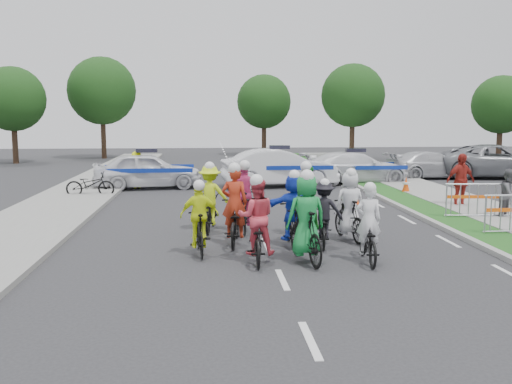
{
  "coord_description": "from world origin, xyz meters",
  "views": [
    {
      "loc": [
        -1.41,
        -10.61,
        3.16
      ],
      "look_at": [
        -0.12,
        4.58,
        1.1
      ],
      "focal_mm": 40.0,
      "sensor_mm": 36.0,
      "label": 1
    }
  ],
  "objects": [
    {
      "name": "ground",
      "position": [
        0.0,
        0.0,
        0.0
      ],
      "size": [
        90.0,
        90.0,
        0.0
      ],
      "primitive_type": "plane",
      "color": "#28282B",
      "rests_on": "ground"
    },
    {
      "name": "curb_right",
      "position": [
        5.1,
        5.0,
        0.06
      ],
      "size": [
        0.2,
        60.0,
        0.12
      ],
      "primitive_type": "cube",
      "color": "gray",
      "rests_on": "ground"
    },
    {
      "name": "grass_strip",
      "position": [
        5.8,
        5.0,
        0.06
      ],
      "size": [
        1.2,
        60.0,
        0.11
      ],
      "primitive_type": "cube",
      "color": "#1A4F19",
      "rests_on": "ground"
    },
    {
      "name": "sidewalk_left",
      "position": [
        -6.5,
        5.0,
        0.07
      ],
      "size": [
        3.0,
        60.0,
        0.13
      ],
      "primitive_type": "cube",
      "color": "gray",
      "rests_on": "ground"
    },
    {
      "name": "rider_0",
      "position": [
        2.01,
        1.19,
        0.58
      ],
      "size": [
        0.74,
        1.77,
        1.76
      ],
      "rotation": [
        0.0,
        0.0,
        3.06
      ],
      "color": "black",
      "rests_on": "ground"
    },
    {
      "name": "rider_1",
      "position": [
        0.67,
        1.27,
        0.78
      ],
      "size": [
        0.94,
        2.0,
        2.03
      ],
      "rotation": [
        0.0,
        0.0,
        3.32
      ],
      "color": "black",
      "rests_on": "ground"
    },
    {
      "name": "rider_2",
      "position": [
        -0.39,
        1.4,
        0.71
      ],
      "size": [
        0.82,
        1.91,
        1.93
      ],
      "rotation": [
        0.0,
        0.0,
        3.11
      ],
      "color": "black",
      "rests_on": "ground"
    },
    {
      "name": "rider_3",
      "position": [
        -1.61,
        2.15,
        0.67
      ],
      "size": [
        0.9,
        1.68,
        1.73
      ],
      "rotation": [
        0.0,
        0.0,
        3.23
      ],
      "color": "black",
      "rests_on": "ground"
    },
    {
      "name": "rider_4",
      "position": [
        1.37,
        2.79,
        0.65
      ],
      "size": [
        1.0,
        1.7,
        1.66
      ],
      "rotation": [
        0.0,
        0.0,
        2.96
      ],
      "color": "black",
      "rests_on": "ground"
    },
    {
      "name": "rider_5",
      "position": [
        0.64,
        2.8,
        0.79
      ],
      "size": [
        1.52,
        1.81,
        1.87
      ],
      "rotation": [
        0.0,
        0.0,
        3.22
      ],
      "color": "black",
      "rests_on": "ground"
    },
    {
      "name": "rider_6",
      "position": [
        -0.77,
        3.14,
        0.67
      ],
      "size": [
        0.91,
        2.05,
        2.03
      ],
      "rotation": [
        0.0,
        0.0,
        3.03
      ],
      "color": "black",
      "rests_on": "ground"
    },
    {
      "name": "rider_7",
      "position": [
        2.14,
        3.34,
        0.72
      ],
      "size": [
        0.85,
        1.82,
        1.85
      ],
      "rotation": [
        0.0,
        0.0,
        3.32
      ],
      "color": "black",
      "rests_on": "ground"
    },
    {
      "name": "rider_8",
      "position": [
        1.13,
        4.03,
        0.73
      ],
      "size": [
        0.85,
        1.97,
        1.98
      ],
      "rotation": [
        0.0,
        0.0,
        3.18
      ],
      "color": "black",
      "rests_on": "ground"
    },
    {
      "name": "rider_9",
      "position": [
        -0.43,
        4.65,
        0.75
      ],
      "size": [
        1.01,
        1.9,
        1.97
      ],
      "rotation": [
        0.0,
        0.0,
        3.09
      ],
      "color": "black",
      "rests_on": "ground"
    },
    {
      "name": "rider_10",
      "position": [
        -1.37,
        4.85,
        0.74
      ],
      "size": [
        1.13,
        1.94,
        1.92
      ],
      "rotation": [
        0.0,
        0.0,
        3.02
      ],
      "color": "black",
      "rests_on": "ground"
    },
    {
      "name": "police_car_0",
      "position": [
        -4.03,
        14.26,
        0.79
      ],
      "size": [
        4.82,
        2.45,
        1.57
      ],
      "primitive_type": "imported",
      "rotation": [
        0.0,
        0.0,
        1.7
      ],
      "color": "silver",
      "rests_on": "ground"
    },
    {
      "name": "police_car_1",
      "position": [
        1.75,
        14.4,
        0.84
      ],
      "size": [
        5.27,
        2.42,
        1.67
      ],
      "primitive_type": "imported",
      "rotation": [
        0.0,
        0.0,
        1.7
      ],
      "color": "silver",
      "rests_on": "ground"
    },
    {
      "name": "police_car_2",
      "position": [
        5.46,
        15.43,
        0.73
      ],
      "size": [
        5.25,
        2.64,
        1.46
      ],
      "primitive_type": "imported",
      "rotation": [
        0.0,
        0.0,
        1.69
      ],
      "color": "silver",
      "rests_on": "ground"
    },
    {
      "name": "civilian_sedan",
      "position": [
        9.78,
        17.1,
        0.67
      ],
      "size": [
        4.87,
        2.56,
        1.35
      ],
      "primitive_type": "imported",
      "rotation": [
        0.0,
        0.0,
        1.72
      ],
      "color": "silver",
      "rests_on": "ground"
    },
    {
      "name": "civilian_suv",
      "position": [
        13.18,
        17.01,
        0.85
      ],
      "size": [
        6.43,
        3.67,
        1.69
      ],
      "primitive_type": "imported",
      "rotation": [
        0.0,
        0.0,
        1.42
      ],
      "color": "gray",
      "rests_on": "ground"
    },
    {
      "name": "spectator_1",
      "position": [
        7.62,
        5.64,
        0.78
      ],
      "size": [
        0.97,
        0.94,
        1.57
      ],
      "primitive_type": "imported",
      "rotation": [
        0.0,
        0.0,
        0.67
      ],
      "color": "#545459",
      "rests_on": "ground"
    },
    {
      "name": "spectator_2",
      "position": [
        7.16,
        8.0,
        0.94
      ],
      "size": [
        1.17,
        0.71,
        1.87
      ],
      "primitive_type": "imported",
      "rotation": [
        0.0,
        0.0,
        0.24
      ],
      "color": "maroon",
      "rests_on": "ground"
    },
    {
      "name": "marshal_hiviz",
      "position": [
        -4.49,
        14.34,
        0.8
      ],
      "size": [
        1.07,
        0.67,
        1.6
      ],
      "primitive_type": "imported",
      "rotation": [
        0.0,
        0.0,
        3.07
      ],
      "color": "#CFDE0B",
      "rests_on": "ground"
    },
    {
      "name": "barrier_2",
      "position": [
        6.7,
        5.77,
        0.56
      ],
      "size": [
        2.03,
        0.66,
        1.12
      ],
      "primitive_type": null,
      "rotation": [
        0.0,
        0.0,
        -0.08
      ],
      "color": "#A5A8AD",
      "rests_on": "ground"
    },
    {
      "name": "cone_0",
      "position": [
        3.81,
        9.23,
        0.34
      ],
      "size": [
        0.4,
        0.4,
        0.7
      ],
      "color": "#F24C0C",
      "rests_on": "ground"
    },
    {
      "name": "cone_1",
      "position": [
        6.52,
        11.52,
        0.34
      ],
      "size": [
        0.4,
        0.4,
        0.7
      ],
      "color": "#F24C0C",
      "rests_on": "ground"
    },
    {
      "name": "parked_bike",
      "position": [
        -5.99,
        11.87,
        0.49
      ],
      "size": [
        1.86,
        0.66,
        0.97
      ],
      "primitive_type": "imported",
      "rotation": [
        0.0,
        0.0,
        1.58
      ],
      "color": "black",
      "rests_on": "ground"
    },
    {
      "name": "tree_0",
      "position": [
        -14.0,
        28.0,
        4.19
      ],
      "size": [
        4.2,
        4.2,
        6.3
      ],
      "color": "#382619",
      "rests_on": "ground"
    },
    {
      "name": "tree_1",
      "position": [
        9.0,
        30.0,
        4.54
      ],
      "size": [
        4.55,
        4.55,
        6.82
      ],
      "color": "#382619",
      "rests_on": "ground"
    },
    {
      "name": "tree_2",
      "position": [
        18.0,
        26.0,
        3.83
      ],
      "size": [
        3.85,
        3.85,
        5.77
      ],
      "color": "#382619",
      "rests_on": "ground"
    },
    {
      "name": "tree_3",
      "position": [
        -9.0,
        32.0,
        4.89
      ],
      "size": [
        4.9,
        4.9,
        7.35
      ],
      "color": "#382619",
      "rests_on": "ground"
    },
    {
      "name": "tree_4",
      "position": [
        3.0,
        34.0,
        4.19
      ],
      "size": [
        4.2,
        4.2,
        6.3
      ],
      "color": "#382619",
      "rests_on": "ground"
    }
  ]
}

